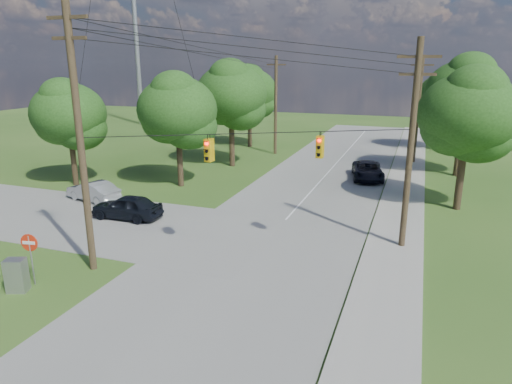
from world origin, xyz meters
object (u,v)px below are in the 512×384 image
at_px(control_cabinet, 16,275).
at_px(car_cross_dark, 127,207).
at_px(car_main_north, 368,171).
at_px(pole_sw, 80,137).
at_px(do_not_enter_sign, 30,248).
at_px(pole_ne, 411,144).
at_px(car_cross_silver, 93,191).
at_px(pole_north_w, 276,105).
at_px(pole_north_e, 418,109).

bearing_deg(control_cabinet, car_cross_dark, 76.50).
xyz_separation_m(car_cross_dark, car_main_north, (12.79, 15.13, -0.04)).
relative_size(pole_sw, do_not_enter_sign, 5.10).
bearing_deg(pole_ne, car_cross_silver, 176.39).
bearing_deg(pole_north_w, control_cabinet, -92.00).
bearing_deg(car_cross_dark, pole_sw, 20.38).
height_order(pole_north_e, car_cross_dark, pole_north_e).
xyz_separation_m(car_cross_dark, control_cabinet, (1.16, -9.45, -0.06)).
xyz_separation_m(pole_sw, pole_north_w, (-0.40, 29.60, -1.10)).
bearing_deg(car_main_north, pole_ne, -87.46).
height_order(car_cross_dark, car_main_north, car_cross_dark).
height_order(pole_north_e, do_not_enter_sign, pole_north_e).
relative_size(car_cross_dark, do_not_enter_sign, 1.87).
bearing_deg(control_cabinet, car_main_north, 44.18).
bearing_deg(pole_north_w, do_not_enter_sign, -91.71).
xyz_separation_m(pole_north_w, do_not_enter_sign, (-0.95, -31.79, -3.41)).
distance_m(pole_north_w, car_cross_silver, 22.20).
bearing_deg(car_cross_dark, pole_ne, 91.73).
relative_size(pole_north_w, car_cross_silver, 2.34).
relative_size(control_cabinet, do_not_enter_sign, 0.62).
bearing_deg(pole_ne, pole_north_w, 122.29).
bearing_deg(car_cross_dark, car_cross_silver, -119.93).
distance_m(pole_ne, pole_north_w, 26.03).
bearing_deg(pole_north_e, pole_north_w, 180.00).
bearing_deg(car_main_north, do_not_enter_sign, -126.66).
relative_size(pole_ne, car_cross_dark, 2.39).
bearing_deg(pole_ne, control_cabinet, -145.10).
xyz_separation_m(car_main_north, do_not_enter_sign, (-11.45, -23.87, 0.98)).
distance_m(pole_sw, car_cross_dark, 8.94).
bearing_deg(car_cross_silver, pole_sw, 53.22).
distance_m(pole_ne, control_cabinet, 18.94).
height_order(pole_ne, car_cross_silver, pole_ne).
distance_m(pole_north_e, pole_north_w, 13.90).
distance_m(control_cabinet, do_not_enter_sign, 1.23).
bearing_deg(pole_sw, car_cross_dark, 112.34).
bearing_deg(pole_north_e, car_cross_silver, -134.87).
distance_m(pole_sw, control_cabinet, 6.40).
height_order(pole_sw, pole_ne, pole_sw).
bearing_deg(pole_north_w, car_cross_silver, -107.96).
bearing_deg(pole_sw, pole_north_w, 90.77).
distance_m(pole_north_w, control_cabinet, 32.81).
height_order(car_cross_silver, do_not_enter_sign, do_not_enter_sign).
xyz_separation_m(pole_north_w, control_cabinet, (-1.14, -32.49, -4.40)).
distance_m(car_cross_silver, car_main_north, 21.44).
xyz_separation_m(pole_north_w, car_cross_silver, (-6.71, -20.70, -4.39)).
height_order(car_cross_dark, do_not_enter_sign, do_not_enter_sign).
bearing_deg(pole_north_w, pole_north_e, 0.00).
xyz_separation_m(pole_sw, pole_north_e, (13.50, 29.60, -1.10)).
relative_size(pole_sw, car_cross_silver, 2.81).
bearing_deg(do_not_enter_sign, car_main_north, 53.42).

